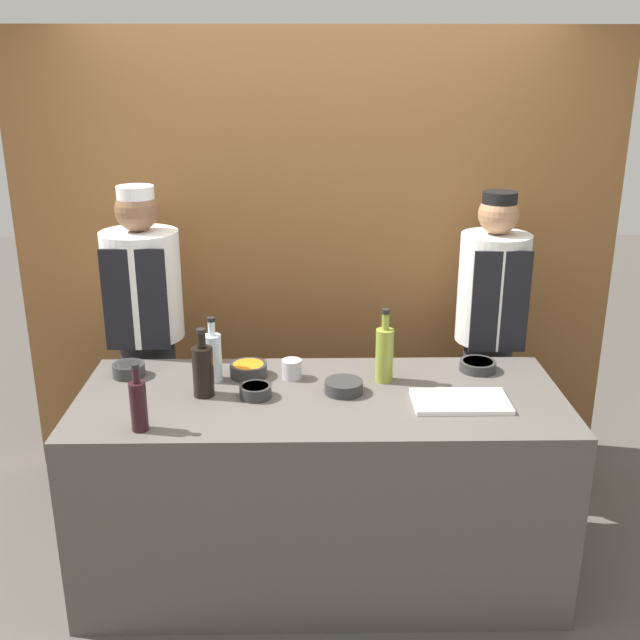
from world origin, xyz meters
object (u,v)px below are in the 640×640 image
Objects in this scene: bottle_wine at (138,405)px; cup_steel at (292,369)px; sauce_bowl_red at (129,369)px; bottle_clear at (213,356)px; chef_left at (147,340)px; sauce_bowl_purple at (478,365)px; sauce_bowl_orange at (248,369)px; sauce_bowl_brown at (255,391)px; sauce_bowl_green at (344,386)px; bottle_soy at (203,370)px; chef_right at (489,340)px; bottle_oil at (384,353)px; cutting_board at (460,401)px.

cup_steel is at bearing 40.36° from bottle_wine.
bottle_wine is at bearing -139.64° from cup_steel.
sauce_bowl_red is 0.40m from bottle_clear.
sauce_bowl_purple is at bearing -13.39° from chef_left.
sauce_bowl_orange is at bearing 172.14° from cup_steel.
cup_steel is 0.05× the size of chef_left.
sauce_bowl_purple is at bearing 4.33° from bottle_clear.
bottle_wine is (-0.42, -0.29, 0.08)m from sauce_bowl_brown.
sauce_bowl_green is 0.55× the size of bottle_soy.
bottle_soy is at bearing -98.00° from bottle_clear.
bottle_soy is at bearing -154.64° from cup_steel.
chef_right reaches higher than sauce_bowl_brown.
sauce_bowl_green is at bearing 6.22° from sauce_bowl_brown.
sauce_bowl_red is 0.49× the size of bottle_clear.
bottle_oil is at bearing -139.95° from chef_right.
sauce_bowl_green is 0.87m from bottle_wine.
sauce_bowl_orange is 0.10× the size of chef_right.
sauce_bowl_purple is 1.25m from bottle_soy.
bottle_wine is (-0.80, -0.33, 0.08)m from sauce_bowl_green.
sauce_bowl_purple is 1.20m from bottle_clear.
sauce_bowl_green is 0.49× the size of bottle_oil.
sauce_bowl_orange is 0.69m from chef_left.
sauce_bowl_purple is 0.49× the size of bottle_oil.
sauce_bowl_orange is 0.56× the size of bottle_soy.
sauce_bowl_green is 0.61× the size of bottle_wine.
sauce_bowl_green reaches higher than cutting_board.
bottle_clear is at bearing -175.67° from sauce_bowl_purple.
chef_right is (1.34, 0.47, -0.11)m from bottle_clear.
cutting_board is at bearing -38.97° from bottle_oil.
cup_steel is at bearing 52.97° from sauce_bowl_brown.
cup_steel is 1.09m from chef_right.
chef_left is (-0.37, 0.63, -0.10)m from bottle_soy.
bottle_oil is (0.60, -0.06, 0.10)m from sauce_bowl_orange.
chef_left is at bearing 180.00° from chef_right.
chef_right is at bearing 31.02° from bottle_wine.
chef_left is (-0.96, 0.61, -0.01)m from sauce_bowl_green.
chef_right is at bearing 29.73° from sauce_bowl_brown.
sauce_bowl_purple is 1.05m from sauce_bowl_orange.
bottle_clear reaches higher than sauce_bowl_green.
chef_left is at bearing 153.22° from cutting_board.
sauce_bowl_brown is 0.40× the size of bottle_oil.
sauce_bowl_brown is 0.52m from bottle_wine.
sauce_bowl_brown is at bearing -150.27° from chef_right.
bottle_wine is at bearing -148.98° from chef_right.
sauce_bowl_green is 0.42× the size of cutting_board.
cup_steel is 0.05× the size of chef_right.
sauce_bowl_brown is (-1.00, -0.27, 0.00)m from sauce_bowl_purple.
cup_steel is at bearing 25.36° from bottle_soy.
chef_left is at bearing 156.91° from bottle_oil.
bottle_clear is at bearing 137.32° from sauce_bowl_brown.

